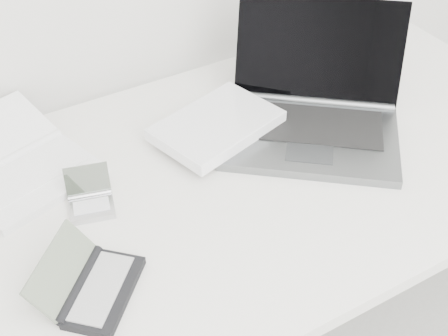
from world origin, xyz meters
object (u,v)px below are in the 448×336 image
laptop_large (284,116)px  palmtop_charcoal (93,286)px  desk (227,191)px  netbook_open_white (21,167)px

laptop_large → palmtop_charcoal: size_ratio=2.75×
desk → laptop_large: size_ratio=2.63×
desk → palmtop_charcoal: bearing=-156.9°
desk → netbook_open_white: 0.43m
desk → palmtop_charcoal: 0.39m
desk → netbook_open_white: size_ratio=4.17×
palmtop_charcoal → desk: bearing=-22.9°
laptop_large → palmtop_charcoal: (-0.54, -0.22, -0.02)m
palmtop_charcoal → laptop_large: bearing=-24.1°
laptop_large → netbook_open_white: (-0.55, 0.15, -0.02)m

